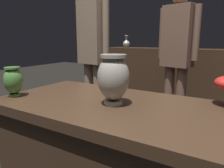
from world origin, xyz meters
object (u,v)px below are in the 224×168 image
vase_tall_behind (13,81)px  shelf_vase_center (194,43)px  shelf_vase_far_left (126,43)px  vase_centerpiece (113,78)px  visitor_near_left (93,48)px  visitor_center_back (177,52)px

vase_tall_behind → shelf_vase_center: shelf_vase_center is taller
shelf_vase_far_left → vase_tall_behind: bearing=-78.0°
vase_centerpiece → visitor_near_left: visitor_near_left is taller
shelf_vase_far_left → shelf_vase_center: (1.04, -0.02, 0.02)m
shelf_vase_center → visitor_center_back: bearing=-92.8°
shelf_vase_far_left → shelf_vase_center: shelf_vase_far_left is taller
vase_tall_behind → shelf_vase_center: size_ratio=1.30×
vase_tall_behind → visitor_near_left: visitor_near_left is taller
shelf_vase_center → vase_tall_behind: bearing=-102.6°
vase_centerpiece → shelf_vase_far_left: shelf_vase_far_left is taller
shelf_vase_center → visitor_center_back: (-0.04, -0.73, -0.09)m
shelf_vase_far_left → visitor_near_left: size_ratio=0.11×
vase_tall_behind → visitor_center_back: size_ratio=0.10×
vase_centerpiece → shelf_vase_center: 2.22m
shelf_vase_far_left → vase_centerpiece: bearing=-64.4°
vase_centerpiece → vase_tall_behind: 0.58m
shelf_vase_center → visitor_near_left: size_ratio=0.07×
shelf_vase_center → visitor_near_left: bearing=-125.9°
vase_tall_behind → visitor_near_left: 1.25m
vase_centerpiece → shelf_vase_center: size_ratio=1.93×
vase_centerpiece → shelf_vase_far_left: 2.48m
visitor_near_left → visitor_center_back: 0.93m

